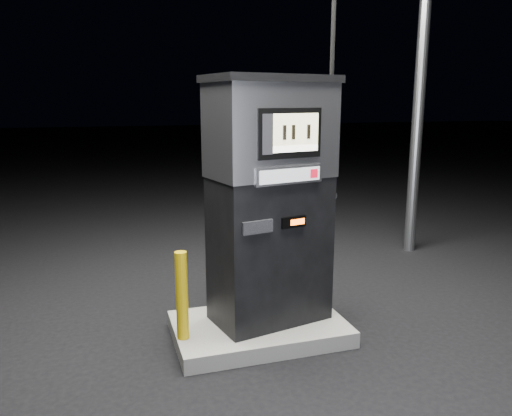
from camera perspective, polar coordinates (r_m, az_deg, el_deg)
name	(u,v)px	position (r m, az deg, el deg)	size (l,w,h in m)	color
ground	(259,336)	(4.91, 0.35, -14.42)	(80.00, 80.00, 0.00)	black
pump_island	(259,329)	(4.88, 0.35, -13.64)	(1.60, 1.00, 0.15)	slate
fuel_dispenser	(271,200)	(4.57, 1.67, 0.98)	(1.31, 0.89, 4.70)	black
bollard_left	(182,296)	(4.43, -8.47, -9.89)	(0.11, 0.11, 0.79)	gold
bollard_right	(317,267)	(4.77, 7.00, -6.67)	(0.14, 0.14, 1.03)	gold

